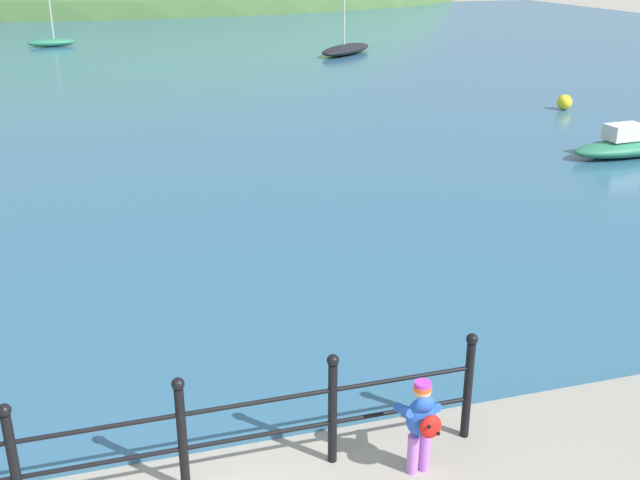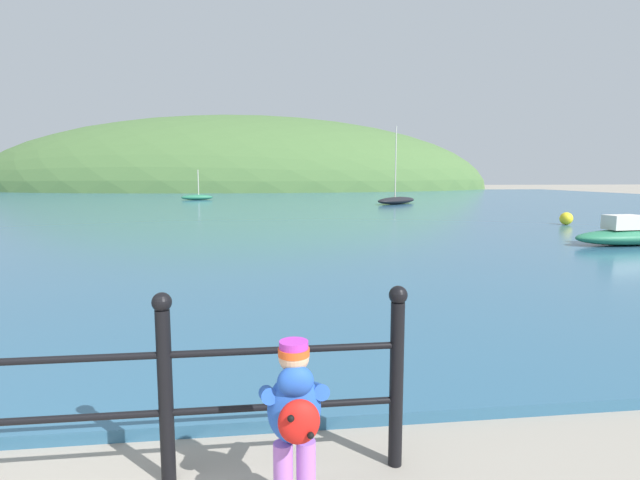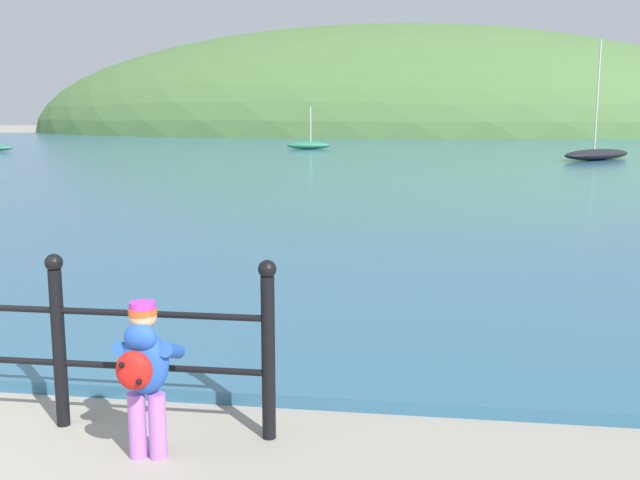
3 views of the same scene
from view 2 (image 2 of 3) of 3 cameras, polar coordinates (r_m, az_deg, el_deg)
The scene contains 7 objects.
water at distance 33.61m, azimuth -10.61°, elevation 4.07°, with size 80.00×60.00×0.10m, color #2D5B7A.
far_hillside at distance 71.62m, azimuth -8.80°, elevation 5.74°, with size 69.79×38.38×20.14m.
child_in_coat at distance 2.90m, azimuth -2.90°, elevation -19.06°, with size 0.39×0.54×1.00m.
boat_red_dinghy at distance 32.53m, azimuth 8.75°, elevation 4.53°, with size 3.78×3.71×4.91m.
boat_twin_mast at distance 15.37m, azimuth 31.84°, elevation 0.47°, with size 3.25×1.20×0.79m.
boat_mid_harbor at distance 38.48m, azimuth -13.87°, elevation 4.77°, with size 2.41×1.16×2.24m.
mooring_buoy at distance 20.57m, azimuth 26.32°, elevation 2.22°, with size 0.46×0.46×0.46m, color yellow.
Camera 2 is at (2.02, -1.50, 1.90)m, focal length 28.00 mm.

